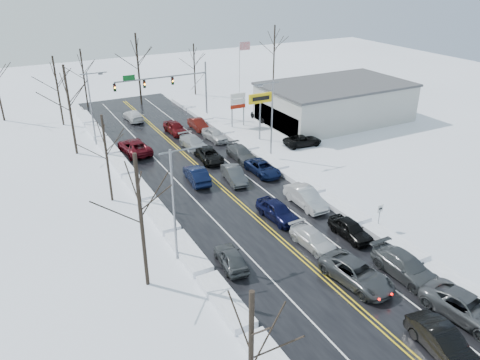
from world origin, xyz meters
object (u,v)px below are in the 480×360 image
traffic_signal_mast (172,84)px  flagpole (240,69)px  dealership_building (335,102)px  tires_plus_sign (260,101)px  oncoming_car_0 (197,182)px

traffic_signal_mast → flagpole: bearing=9.7°
flagpole → dealership_building: (8.80, -12.00, -3.27)m
traffic_signal_mast → tires_plus_sign: bearing=-59.5°
flagpole → oncoming_car_0: bearing=-127.5°
tires_plus_sign → traffic_signal_mast: bearing=120.5°
flagpole → tires_plus_sign: bearing=-108.4°
tires_plus_sign → flagpole: bearing=71.6°
traffic_signal_mast → oncoming_car_0: traffic_signal_mast is taller
tires_plus_sign → dealership_building: bearing=8.5°
tires_plus_sign → flagpole: 14.79m
tires_plus_sign → flagpole: flagpole is taller
dealership_building → traffic_signal_mast: bearing=154.1°
dealership_building → oncoming_car_0: dealership_building is taller
flagpole → oncoming_car_0: flagpole is taller
tires_plus_sign → oncoming_car_0: bearing=-146.7°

